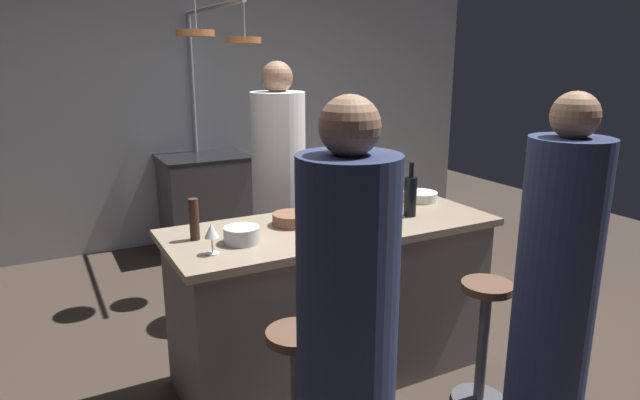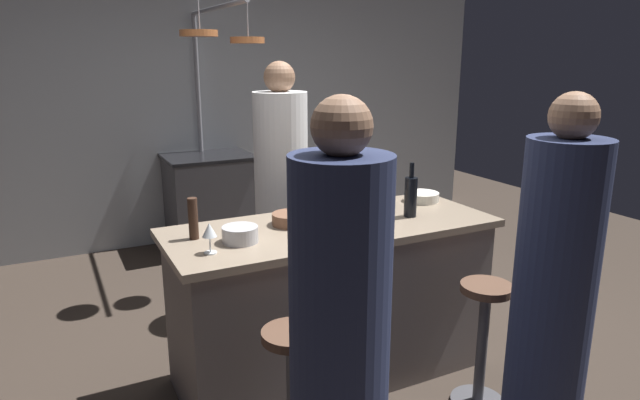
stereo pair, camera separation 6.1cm
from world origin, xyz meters
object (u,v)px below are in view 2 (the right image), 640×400
object	(u,v)px
wine_glass_near_right_guest	(315,222)
wine_glass_near_left_guest	(369,217)
mixing_bowl_steel	(240,234)
bar_stool_right	(482,340)
mixing_bowl_wooden	(291,219)
mixing_bowl_ceramic	(422,197)
guest_right	(553,296)
pepper_mill	(193,219)
wine_bottle_rose	(371,189)
guest_left	(339,352)
wine_bottle_dark	(411,196)
wine_bottle_red	(389,186)
chef	(282,199)
bar_stool_left	(293,395)
wine_glass_by_chef	(209,232)
stove_range	(211,201)
cutting_board	(328,213)

from	to	relation	value
wine_glass_near_right_guest	wine_glass_near_left_guest	size ratio (longest dim) A/B	1.00
wine_glass_near_right_guest	mixing_bowl_steel	size ratio (longest dim) A/B	0.83
bar_stool_right	mixing_bowl_wooden	size ratio (longest dim) A/B	3.24
bar_stool_right	mixing_bowl_ceramic	size ratio (longest dim) A/B	3.22
guest_right	pepper_mill	world-z (taller)	guest_right
wine_bottle_rose	wine_glass_near_right_guest	world-z (taller)	wine_bottle_rose
guest_left	wine_bottle_dark	bearing A→B (deg)	44.06
wine_glass_near_left_guest	wine_bottle_rose	bearing A→B (deg)	57.40
wine_glass_near_left_guest	mixing_bowl_wooden	distance (m)	0.46
guest_left	wine_bottle_red	size ratio (longest dim) A/B	5.03
wine_glass_near_left_guest	chef	bearing A→B (deg)	88.47
bar_stool_left	wine_glass_near_right_guest	bearing A→B (deg)	52.41
wine_bottle_dark	wine_glass_by_chef	size ratio (longest dim) A/B	2.12
guest_right	mixing_bowl_steel	bearing A→B (deg)	140.20
wine_bottle_rose	wine_glass_near_right_guest	xyz separation A→B (m)	(-0.60, -0.46, -0.00)
mixing_bowl_ceramic	bar_stool_right	bearing A→B (deg)	-102.90
stove_range	mixing_bowl_steel	size ratio (longest dim) A/B	5.04
guest_left	wine_bottle_dark	distance (m)	1.37
bar_stool_right	mixing_bowl_wooden	distance (m)	1.17
wine_glass_near_left_guest	wine_glass_near_right_guest	bearing A→B (deg)	172.61
guest_left	bar_stool_left	bearing A→B (deg)	92.09
wine_bottle_red	mixing_bowl_wooden	world-z (taller)	wine_bottle_red
guest_left	wine_bottle_red	world-z (taller)	guest_left
stove_range	wine_bottle_dark	world-z (taller)	wine_bottle_dark
stove_range	pepper_mill	distance (m)	2.53
stove_range	wine_glass_by_chef	size ratio (longest dim) A/B	6.10
chef	guest_right	world-z (taller)	chef
pepper_mill	wine_bottle_dark	distance (m)	1.21
wine_glass_near_right_guest	wine_bottle_dark	bearing A→B (deg)	13.81
guest_left	wine_glass_near_left_guest	distance (m)	0.95
pepper_mill	wine_bottle_rose	size ratio (longest dim) A/B	0.73
bar_stool_left	wine_bottle_red	distance (m)	1.42
wine_bottle_red	wine_glass_near_left_guest	size ratio (longest dim) A/B	2.28
guest_right	wine_bottle_dark	distance (m)	0.96
wine_bottle_red	wine_glass_by_chef	bearing A→B (deg)	-165.37
stove_range	mixing_bowl_steel	bearing A→B (deg)	-102.21
pepper_mill	wine_bottle_red	size ratio (longest dim) A/B	0.63
pepper_mill	wine_glass_by_chef	xyz separation A→B (m)	(0.01, -0.24, 0.00)
chef	guest_right	bearing A→B (deg)	-76.09
guest_right	stove_range	bearing A→B (deg)	99.46
chef	bar_stool_right	size ratio (longest dim) A/B	2.58
chef	mixing_bowl_wooden	distance (m)	0.90
wine_glass_near_left_guest	mixing_bowl_steel	bearing A→B (deg)	160.81
stove_range	pepper_mill	size ratio (longest dim) A/B	4.24
stove_range	cutting_board	distance (m)	2.32
mixing_bowl_ceramic	cutting_board	bearing A→B (deg)	-179.73
bar_stool_right	wine_bottle_rose	world-z (taller)	wine_bottle_rose
wine_glass_near_right_guest	bar_stool_left	bearing A→B (deg)	-127.59
wine_bottle_dark	wine_glass_near_left_guest	world-z (taller)	wine_bottle_dark
stove_range	pepper_mill	bearing A→B (deg)	-107.25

